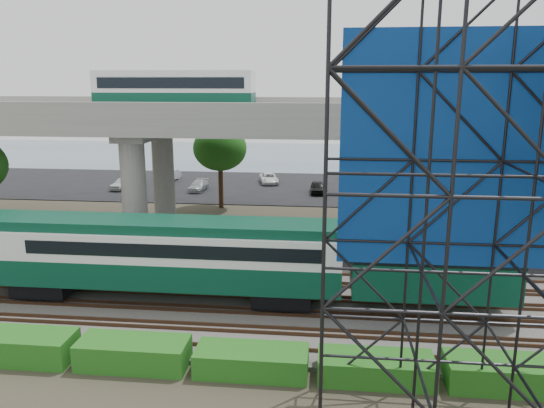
# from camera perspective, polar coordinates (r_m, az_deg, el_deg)

# --- Properties ---
(ground) EXTENTS (140.00, 140.00, 0.00)m
(ground) POSITION_cam_1_polar(r_m,az_deg,el_deg) (26.74, -3.01, -12.80)
(ground) COLOR #474233
(ground) RESTS_ON ground
(ballast_bed) EXTENTS (90.00, 12.00, 0.20)m
(ballast_bed) POSITION_cam_1_polar(r_m,az_deg,el_deg) (28.49, -2.37, -10.87)
(ballast_bed) COLOR slate
(ballast_bed) RESTS_ON ground
(service_road) EXTENTS (90.00, 5.00, 0.08)m
(service_road) POSITION_cam_1_polar(r_m,az_deg,el_deg) (36.36, -0.40, -5.52)
(service_road) COLOR black
(service_road) RESTS_ON ground
(parking_lot) EXTENTS (90.00, 18.00, 0.08)m
(parking_lot) POSITION_cam_1_polar(r_m,az_deg,el_deg) (59.01, 2.18, 1.80)
(parking_lot) COLOR black
(parking_lot) RESTS_ON ground
(harbor_water) EXTENTS (140.00, 40.00, 0.03)m
(harbor_water) POSITION_cam_1_polar(r_m,az_deg,el_deg) (80.66, 3.27, 4.86)
(harbor_water) COLOR #43556F
(harbor_water) RESTS_ON ground
(rail_tracks) EXTENTS (90.00, 9.52, 0.16)m
(rail_tracks) POSITION_cam_1_polar(r_m,az_deg,el_deg) (28.41, -2.37, -10.54)
(rail_tracks) COLOR #472D1E
(rail_tracks) RESTS_ON ballast_bed
(commuter_train) EXTENTS (29.30, 3.06, 4.30)m
(commuter_train) POSITION_cam_1_polar(r_m,az_deg,el_deg) (27.97, -7.86, -5.33)
(commuter_train) COLOR black
(commuter_train) RESTS_ON rail_tracks
(overpass) EXTENTS (80.00, 12.00, 12.40)m
(overpass) POSITION_cam_1_polar(r_m,az_deg,el_deg) (40.11, -0.33, 8.21)
(overpass) COLOR #9E9B93
(overpass) RESTS_ON ground
(scaffold_tower) EXTENTS (9.36, 6.36, 15.00)m
(scaffold_tower) POSITION_cam_1_polar(r_m,az_deg,el_deg) (16.89, 21.21, -2.27)
(scaffold_tower) COLOR black
(scaffold_tower) RESTS_ON ground
(hedge_strip) EXTENTS (34.60, 1.80, 1.20)m
(hedge_strip) POSITION_cam_1_polar(r_m,az_deg,el_deg) (22.58, -2.19, -16.42)
(hedge_strip) COLOR #145916
(hedge_strip) RESTS_ON ground
(trees) EXTENTS (40.94, 16.94, 7.69)m
(trees) POSITION_cam_1_polar(r_m,az_deg,el_deg) (41.25, -5.99, 4.57)
(trees) COLOR #382314
(trees) RESTS_ON ground
(suv) EXTENTS (5.36, 3.32, 1.38)m
(suv) POSITION_cam_1_polar(r_m,az_deg,el_deg) (38.59, -11.93, -3.56)
(suv) COLOR black
(suv) RESTS_ON service_road
(parked_cars) EXTENTS (37.91, 9.60, 1.32)m
(parked_cars) POSITION_cam_1_polar(r_m,az_deg,el_deg) (58.32, 2.79, 2.30)
(parked_cars) COLOR silver
(parked_cars) RESTS_ON parking_lot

